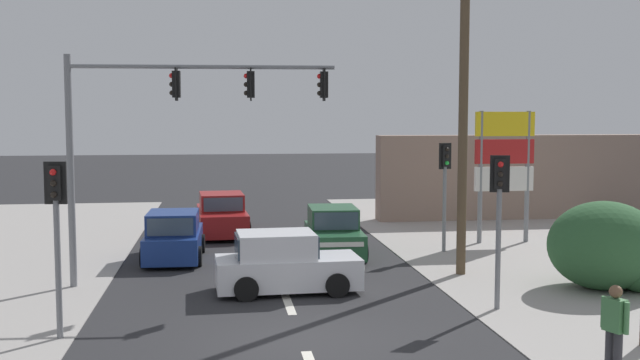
{
  "coord_description": "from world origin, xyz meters",
  "views": [
    {
      "loc": [
        -1.6,
        -14.54,
        4.48
      ],
      "look_at": [
        0.92,
        4.0,
        2.84
      ],
      "focal_mm": 42.0,
      "sensor_mm": 36.0,
      "label": 1
    }
  ],
  "objects_px": {
    "shopping_plaza_sign": "(504,158)",
    "pedestrian_at_kerb": "(614,326)",
    "traffic_signal_mast": "(164,119)",
    "hatchback_crossing_left": "(285,264)",
    "utility_pole_midground_right": "(464,82)",
    "pedestal_signal_right_kerb": "(499,206)",
    "pedestal_signal_left_kerb": "(56,219)",
    "pedestal_signal_far_median": "(445,178)",
    "sedan_kerbside_parked": "(222,216)",
    "hatchback_receding_far": "(334,233)",
    "hatchback_oncoming_mid": "(174,238)"
  },
  "relations": [
    {
      "from": "shopping_plaza_sign",
      "to": "hatchback_oncoming_mid",
      "type": "bearing_deg",
      "value": -171.9
    },
    {
      "from": "pedestal_signal_left_kerb",
      "to": "sedan_kerbside_parked",
      "type": "distance_m",
      "value": 13.26
    },
    {
      "from": "pedestal_signal_left_kerb",
      "to": "shopping_plaza_sign",
      "type": "bearing_deg",
      "value": 36.36
    },
    {
      "from": "traffic_signal_mast",
      "to": "pedestal_signal_left_kerb",
      "type": "xyz_separation_m",
      "value": [
        -1.79,
        -4.5,
        -1.94
      ]
    },
    {
      "from": "pedestal_signal_left_kerb",
      "to": "utility_pole_midground_right",
      "type": "bearing_deg",
      "value": 25.67
    },
    {
      "from": "pedestal_signal_right_kerb",
      "to": "pedestal_signal_far_median",
      "type": "bearing_deg",
      "value": 82.52
    },
    {
      "from": "traffic_signal_mast",
      "to": "sedan_kerbside_parked",
      "type": "distance_m",
      "value": 9.13
    },
    {
      "from": "traffic_signal_mast",
      "to": "pedestal_signal_right_kerb",
      "type": "bearing_deg",
      "value": -24.59
    },
    {
      "from": "pedestal_signal_right_kerb",
      "to": "traffic_signal_mast",
      "type": "bearing_deg",
      "value": 155.41
    },
    {
      "from": "utility_pole_midground_right",
      "to": "hatchback_oncoming_mid",
      "type": "distance_m",
      "value": 9.87
    },
    {
      "from": "utility_pole_midground_right",
      "to": "pedestrian_at_kerb",
      "type": "distance_m",
      "value": 9.48
    },
    {
      "from": "utility_pole_midground_right",
      "to": "hatchback_crossing_left",
      "type": "bearing_deg",
      "value": -165.05
    },
    {
      "from": "utility_pole_midground_right",
      "to": "pedestal_signal_far_median",
      "type": "height_order",
      "value": "utility_pole_midground_right"
    },
    {
      "from": "pedestal_signal_left_kerb",
      "to": "hatchback_oncoming_mid",
      "type": "bearing_deg",
      "value": 77.34
    },
    {
      "from": "pedestal_signal_right_kerb",
      "to": "sedan_kerbside_parked",
      "type": "bearing_deg",
      "value": 117.86
    },
    {
      "from": "pedestal_signal_left_kerb",
      "to": "pedestrian_at_kerb",
      "type": "relative_size",
      "value": 2.18
    },
    {
      "from": "hatchback_receding_far",
      "to": "hatchback_oncoming_mid",
      "type": "height_order",
      "value": "same"
    },
    {
      "from": "hatchback_crossing_left",
      "to": "sedan_kerbside_parked",
      "type": "height_order",
      "value": "sedan_kerbside_parked"
    },
    {
      "from": "traffic_signal_mast",
      "to": "pedestal_signal_left_kerb",
      "type": "height_order",
      "value": "traffic_signal_mast"
    },
    {
      "from": "traffic_signal_mast",
      "to": "sedan_kerbside_parked",
      "type": "relative_size",
      "value": 1.59
    },
    {
      "from": "pedestal_signal_left_kerb",
      "to": "hatchback_oncoming_mid",
      "type": "relative_size",
      "value": 0.97
    },
    {
      "from": "utility_pole_midground_right",
      "to": "pedestal_signal_right_kerb",
      "type": "xyz_separation_m",
      "value": [
        -0.38,
        -3.76,
        -2.95
      ]
    },
    {
      "from": "pedestal_signal_right_kerb",
      "to": "hatchback_crossing_left",
      "type": "relative_size",
      "value": 0.96
    },
    {
      "from": "utility_pole_midground_right",
      "to": "hatchback_receding_far",
      "type": "bearing_deg",
      "value": 132.84
    },
    {
      "from": "hatchback_crossing_left",
      "to": "sedan_kerbside_parked",
      "type": "bearing_deg",
      "value": 99.3
    },
    {
      "from": "utility_pole_midground_right",
      "to": "sedan_kerbside_parked",
      "type": "height_order",
      "value": "utility_pole_midground_right"
    },
    {
      "from": "pedestal_signal_left_kerb",
      "to": "pedestal_signal_far_median",
      "type": "xyz_separation_m",
      "value": [
        10.42,
        8.11,
        0.0
      ]
    },
    {
      "from": "utility_pole_midground_right",
      "to": "pedestal_signal_left_kerb",
      "type": "relative_size",
      "value": 2.88
    },
    {
      "from": "pedestal_signal_left_kerb",
      "to": "hatchback_receding_far",
      "type": "height_order",
      "value": "pedestal_signal_left_kerb"
    },
    {
      "from": "shopping_plaza_sign",
      "to": "pedestrian_at_kerb",
      "type": "bearing_deg",
      "value": -103.75
    },
    {
      "from": "shopping_plaza_sign",
      "to": "sedan_kerbside_parked",
      "type": "bearing_deg",
      "value": 161.89
    },
    {
      "from": "hatchback_receding_far",
      "to": "hatchback_crossing_left",
      "type": "height_order",
      "value": "same"
    },
    {
      "from": "traffic_signal_mast",
      "to": "hatchback_crossing_left",
      "type": "height_order",
      "value": "traffic_signal_mast"
    },
    {
      "from": "hatchback_crossing_left",
      "to": "pedestrian_at_kerb",
      "type": "bearing_deg",
      "value": -54.82
    },
    {
      "from": "pedestal_signal_right_kerb",
      "to": "sedan_kerbside_parked",
      "type": "relative_size",
      "value": 0.82
    },
    {
      "from": "traffic_signal_mast",
      "to": "shopping_plaza_sign",
      "type": "xyz_separation_m",
      "value": [
        11.19,
        5.06,
        -1.37
      ]
    },
    {
      "from": "utility_pole_midground_right",
      "to": "hatchback_oncoming_mid",
      "type": "bearing_deg",
      "value": 158.27
    },
    {
      "from": "pedestrian_at_kerb",
      "to": "pedestal_signal_left_kerb",
      "type": "bearing_deg",
      "value": 159.56
    },
    {
      "from": "sedan_kerbside_parked",
      "to": "pedestal_signal_far_median",
      "type": "bearing_deg",
      "value": -32.88
    },
    {
      "from": "shopping_plaza_sign",
      "to": "pedestrian_at_kerb",
      "type": "distance_m",
      "value": 13.74
    },
    {
      "from": "pedestal_signal_far_median",
      "to": "pedestrian_at_kerb",
      "type": "relative_size",
      "value": 2.18
    },
    {
      "from": "utility_pole_midground_right",
      "to": "pedestal_signal_right_kerb",
      "type": "relative_size",
      "value": 2.88
    },
    {
      "from": "shopping_plaza_sign",
      "to": "hatchback_receding_far",
      "type": "xyz_separation_m",
      "value": [
        -6.21,
        -1.48,
        -2.28
      ]
    },
    {
      "from": "traffic_signal_mast",
      "to": "hatchback_crossing_left",
      "type": "relative_size",
      "value": 1.86
    },
    {
      "from": "hatchback_oncoming_mid",
      "to": "pedestrian_at_kerb",
      "type": "relative_size",
      "value": 2.25
    },
    {
      "from": "utility_pole_midground_right",
      "to": "hatchback_receding_far",
      "type": "relative_size",
      "value": 2.77
    },
    {
      "from": "pedestal_signal_left_kerb",
      "to": "hatchback_crossing_left",
      "type": "xyz_separation_m",
      "value": [
        4.8,
        3.39,
        -1.71
      ]
    },
    {
      "from": "pedestal_signal_right_kerb",
      "to": "hatchback_oncoming_mid",
      "type": "distance_m",
      "value": 10.54
    },
    {
      "from": "pedestal_signal_left_kerb",
      "to": "hatchback_receding_far",
      "type": "relative_size",
      "value": 0.96
    },
    {
      "from": "pedestal_signal_right_kerb",
      "to": "shopping_plaza_sign",
      "type": "distance_m",
      "value": 9.28
    }
  ]
}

